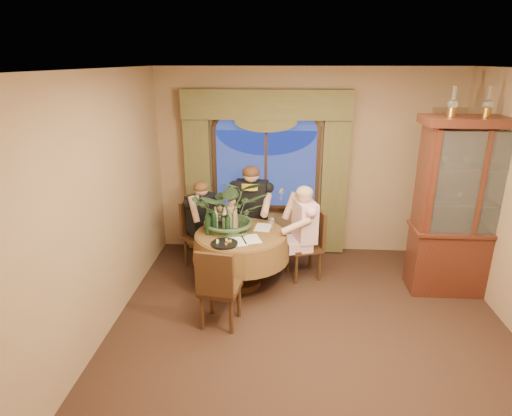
# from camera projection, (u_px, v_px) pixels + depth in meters

# --- Properties ---
(floor) EXTENTS (5.00, 5.00, 0.00)m
(floor) POSITION_uv_depth(u_px,v_px,m) (311.00, 345.00, 4.57)
(floor) COLOR black
(floor) RESTS_ON ground
(wall_back) EXTENTS (4.50, 0.00, 4.50)m
(wall_back) POSITION_uv_depth(u_px,v_px,m) (306.00, 163.00, 6.47)
(wall_back) COLOR #906C4C
(wall_back) RESTS_ON ground
(ceiling) EXTENTS (5.00, 5.00, 0.00)m
(ceiling) POSITION_uv_depth(u_px,v_px,m) (325.00, 70.00, 3.65)
(ceiling) COLOR white
(ceiling) RESTS_ON wall_back
(window) EXTENTS (1.62, 0.10, 1.32)m
(window) POSITION_uv_depth(u_px,v_px,m) (266.00, 170.00, 6.47)
(window) COLOR navy
(window) RESTS_ON wall_back
(arched_transom) EXTENTS (1.60, 0.06, 0.44)m
(arched_transom) POSITION_uv_depth(u_px,v_px,m) (266.00, 118.00, 6.21)
(arched_transom) COLOR navy
(arched_transom) RESTS_ON wall_back
(drapery_left) EXTENTS (0.38, 0.14, 2.32)m
(drapery_left) POSITION_uv_depth(u_px,v_px,m) (198.00, 177.00, 6.53)
(drapery_left) COLOR #4E4826
(drapery_left) RESTS_ON floor
(drapery_right) EXTENTS (0.38, 0.14, 2.32)m
(drapery_right) POSITION_uv_depth(u_px,v_px,m) (334.00, 180.00, 6.40)
(drapery_right) COLOR #4E4826
(drapery_right) RESTS_ON floor
(swag_valance) EXTENTS (2.45, 0.16, 0.42)m
(swag_valance) POSITION_uv_depth(u_px,v_px,m) (266.00, 104.00, 6.07)
(swag_valance) COLOR #4E4826
(swag_valance) RESTS_ON wall_back
(dining_table) EXTENTS (1.49, 1.49, 0.75)m
(dining_table) POSITION_uv_depth(u_px,v_px,m) (241.00, 259.00, 5.68)
(dining_table) COLOR brown
(dining_table) RESTS_ON floor
(china_cabinet) EXTENTS (1.40, 0.55, 2.26)m
(china_cabinet) POSITION_uv_depth(u_px,v_px,m) (470.00, 209.00, 5.30)
(china_cabinet) COLOR #3B160E
(china_cabinet) RESTS_ON floor
(oil_lamp_left) EXTENTS (0.11, 0.11, 0.34)m
(oil_lamp_left) POSITION_uv_depth(u_px,v_px,m) (453.00, 101.00, 4.89)
(oil_lamp_left) COLOR #A5722D
(oil_lamp_left) RESTS_ON china_cabinet
(oil_lamp_center) EXTENTS (0.11, 0.11, 0.34)m
(oil_lamp_center) POSITION_uv_depth(u_px,v_px,m) (488.00, 101.00, 4.87)
(oil_lamp_center) COLOR #A5722D
(oil_lamp_center) RESTS_ON china_cabinet
(chair_right) EXTENTS (0.53, 0.53, 0.96)m
(chair_right) POSITION_uv_depth(u_px,v_px,m) (304.00, 245.00, 5.86)
(chair_right) COLOR black
(chair_right) RESTS_ON floor
(chair_back_right) EXTENTS (0.45, 0.45, 0.96)m
(chair_back_right) POSITION_uv_depth(u_px,v_px,m) (252.00, 227.00, 6.47)
(chair_back_right) COLOR black
(chair_back_right) RESTS_ON floor
(chair_back) EXTENTS (0.59, 0.59, 0.96)m
(chair_back) POSITION_uv_depth(u_px,v_px,m) (202.00, 236.00, 6.17)
(chair_back) COLOR black
(chair_back) RESTS_ON floor
(chair_front_left) EXTENTS (0.48, 0.48, 0.96)m
(chair_front_left) POSITION_uv_depth(u_px,v_px,m) (220.00, 286.00, 4.80)
(chair_front_left) COLOR black
(chair_front_left) RESTS_ON floor
(person_pink) EXTENTS (0.56, 0.58, 1.33)m
(person_pink) POSITION_uv_depth(u_px,v_px,m) (304.00, 233.00, 5.78)
(person_pink) COLOR beige
(person_pink) RESTS_ON floor
(person_back) EXTENTS (0.62, 0.62, 1.28)m
(person_back) POSITION_uv_depth(u_px,v_px,m) (202.00, 224.00, 6.16)
(person_back) COLOR black
(person_back) RESTS_ON floor
(person_scarf) EXTENTS (0.57, 0.54, 1.47)m
(person_scarf) POSITION_uv_depth(u_px,v_px,m) (251.00, 214.00, 6.29)
(person_scarf) COLOR black
(person_scarf) RESTS_ON floor
(stoneware_vase) EXTENTS (0.16, 0.16, 0.30)m
(stoneware_vase) POSITION_uv_depth(u_px,v_px,m) (232.00, 218.00, 5.64)
(stoneware_vase) COLOR tan
(stoneware_vase) RESTS_ON dining_table
(centerpiece_plant) EXTENTS (0.98, 1.09, 0.85)m
(centerpiece_plant) POSITION_uv_depth(u_px,v_px,m) (231.00, 184.00, 5.49)
(centerpiece_plant) COLOR #375332
(centerpiece_plant) RESTS_ON dining_table
(olive_bowl) EXTENTS (0.16, 0.16, 0.05)m
(olive_bowl) POSITION_uv_depth(u_px,v_px,m) (241.00, 234.00, 5.47)
(olive_bowl) COLOR #566031
(olive_bowl) RESTS_ON dining_table
(cheese_platter) EXTENTS (0.33, 0.33, 0.02)m
(cheese_platter) POSITION_uv_depth(u_px,v_px,m) (224.00, 244.00, 5.21)
(cheese_platter) COLOR black
(cheese_platter) RESTS_ON dining_table
(wine_bottle_0) EXTENTS (0.07, 0.07, 0.33)m
(wine_bottle_0) POSITION_uv_depth(u_px,v_px,m) (208.00, 222.00, 5.46)
(wine_bottle_0) COLOR black
(wine_bottle_0) RESTS_ON dining_table
(wine_bottle_1) EXTENTS (0.07, 0.07, 0.33)m
(wine_bottle_1) POSITION_uv_depth(u_px,v_px,m) (225.00, 220.00, 5.56)
(wine_bottle_1) COLOR tan
(wine_bottle_1) RESTS_ON dining_table
(wine_bottle_2) EXTENTS (0.07, 0.07, 0.33)m
(wine_bottle_2) POSITION_uv_depth(u_px,v_px,m) (228.00, 224.00, 5.42)
(wine_bottle_2) COLOR black
(wine_bottle_2) RESTS_ON dining_table
(wine_bottle_3) EXTENTS (0.07, 0.07, 0.33)m
(wine_bottle_3) POSITION_uv_depth(u_px,v_px,m) (215.00, 219.00, 5.58)
(wine_bottle_3) COLOR tan
(wine_bottle_3) RESTS_ON dining_table
(wine_bottle_4) EXTENTS (0.07, 0.07, 0.33)m
(wine_bottle_4) POSITION_uv_depth(u_px,v_px,m) (224.00, 217.00, 5.66)
(wine_bottle_4) COLOR black
(wine_bottle_4) RESTS_ON dining_table
(wine_bottle_5) EXTENTS (0.07, 0.07, 0.33)m
(wine_bottle_5) POSITION_uv_depth(u_px,v_px,m) (214.00, 221.00, 5.51)
(wine_bottle_5) COLOR black
(wine_bottle_5) RESTS_ON dining_table
(tasting_paper_0) EXTENTS (0.29, 0.35, 0.00)m
(tasting_paper_0) POSITION_uv_depth(u_px,v_px,m) (251.00, 239.00, 5.36)
(tasting_paper_0) COLOR white
(tasting_paper_0) RESTS_ON dining_table
(tasting_paper_1) EXTENTS (0.25, 0.33, 0.00)m
(tasting_paper_1) POSITION_uv_depth(u_px,v_px,m) (263.00, 227.00, 5.73)
(tasting_paper_1) COLOR white
(tasting_paper_1) RESTS_ON dining_table
(tasting_paper_2) EXTENTS (0.30, 0.35, 0.00)m
(tasting_paper_2) POSITION_uv_depth(u_px,v_px,m) (237.00, 242.00, 5.28)
(tasting_paper_2) COLOR white
(tasting_paper_2) RESTS_ON dining_table
(wine_glass_person_pink) EXTENTS (0.07, 0.07, 0.18)m
(wine_glass_person_pink) POSITION_uv_depth(u_px,v_px,m) (272.00, 224.00, 5.62)
(wine_glass_person_pink) COLOR silver
(wine_glass_person_pink) RESTS_ON dining_table
(wine_glass_person_back) EXTENTS (0.07, 0.07, 0.18)m
(wine_glass_person_back) POSITION_uv_depth(u_px,v_px,m) (220.00, 218.00, 5.81)
(wine_glass_person_back) COLOR silver
(wine_glass_person_back) RESTS_ON dining_table
(wine_glass_person_scarf) EXTENTS (0.07, 0.07, 0.18)m
(wine_glass_person_scarf) POSITION_uv_depth(u_px,v_px,m) (247.00, 216.00, 5.92)
(wine_glass_person_scarf) COLOR silver
(wine_glass_person_scarf) RESTS_ON dining_table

